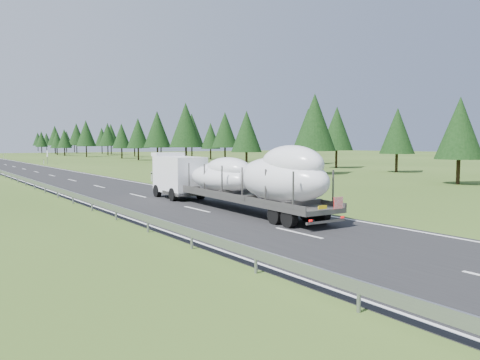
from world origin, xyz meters
TOP-DOWN VIEW (x-y plane):
  - ground at (0.00, 0.00)m, footprint 400.00×400.00m
  - highway_sign at (7.20, 80.00)m, footprint 0.08×0.90m
  - tree_line_right at (38.78, 105.32)m, footprint 28.08×303.80m
  - boat_truck at (1.79, 7.56)m, footprint 3.14×17.61m

SIDE VIEW (x-z plane):
  - ground at x=0.00m, z-range 0.00..0.00m
  - highway_sign at x=7.20m, z-range 0.51..3.11m
  - boat_truck at x=1.79m, z-range 0.05..3.89m
  - tree_line_right at x=38.78m, z-range 0.60..12.80m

